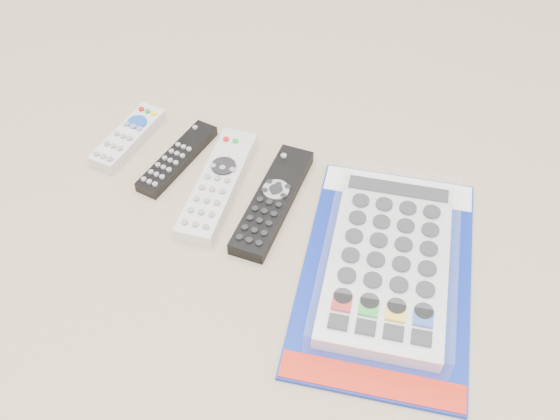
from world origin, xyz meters
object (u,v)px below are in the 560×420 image
at_px(remote_silver_dvd, 218,184).
at_px(jumbo_remote_packaged, 388,261).
at_px(remote_large_black, 273,201).
at_px(remote_slim_black, 177,158).
at_px(remote_small_grey, 128,137).

relative_size(remote_silver_dvd, jumbo_remote_packaged, 0.57).
height_order(remote_silver_dvd, remote_large_black, remote_silver_dvd).
height_order(remote_slim_black, remote_large_black, remote_large_black).
relative_size(remote_slim_black, remote_silver_dvd, 0.75).
bearing_deg(remote_silver_dvd, jumbo_remote_packaged, -16.92).
height_order(remote_small_grey, remote_large_black, same).
bearing_deg(jumbo_remote_packaged, remote_silver_dvd, 160.22).
height_order(remote_slim_black, jumbo_remote_packaged, jumbo_remote_packaged).
height_order(remote_small_grey, remote_silver_dvd, remote_silver_dvd).
relative_size(remote_silver_dvd, remote_large_black, 1.05).
distance_m(remote_large_black, jumbo_remote_packaged, 0.19).
height_order(remote_small_grey, remote_slim_black, remote_small_grey).
distance_m(remote_slim_black, jumbo_remote_packaged, 0.35).
distance_m(remote_small_grey, jumbo_remote_packaged, 0.44).
bearing_deg(jumbo_remote_packaged, remote_slim_black, 158.11).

